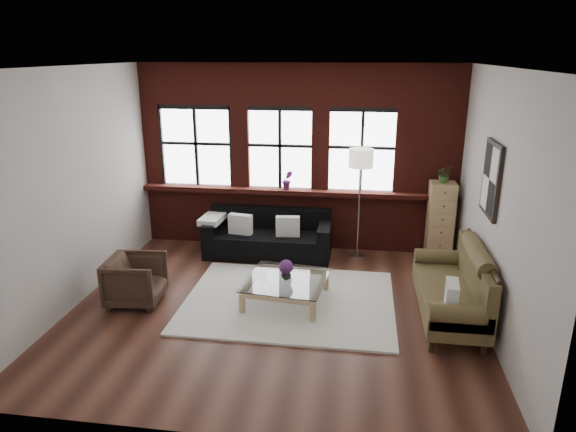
# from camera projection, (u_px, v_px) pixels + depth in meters

# --- Properties ---
(floor) EXTENTS (5.50, 5.50, 0.00)m
(floor) POSITION_uv_depth(u_px,v_px,m) (275.00, 308.00, 7.07)
(floor) COLOR #3C1E16
(floor) RESTS_ON ground
(ceiling) EXTENTS (5.50, 5.50, 0.00)m
(ceiling) POSITION_uv_depth(u_px,v_px,m) (273.00, 67.00, 6.09)
(ceiling) COLOR white
(ceiling) RESTS_ON ground
(wall_back) EXTENTS (5.50, 0.00, 5.50)m
(wall_back) POSITION_uv_depth(u_px,v_px,m) (298.00, 158.00, 8.93)
(wall_back) COLOR #BCB6AF
(wall_back) RESTS_ON ground
(wall_front) EXTENTS (5.50, 0.00, 5.50)m
(wall_front) POSITION_uv_depth(u_px,v_px,m) (223.00, 278.00, 4.22)
(wall_front) COLOR #BCB6AF
(wall_front) RESTS_ON ground
(wall_left) EXTENTS (0.00, 5.00, 5.00)m
(wall_left) POSITION_uv_depth(u_px,v_px,m) (74.00, 189.00, 6.94)
(wall_left) COLOR #BCB6AF
(wall_left) RESTS_ON ground
(wall_right) EXTENTS (0.00, 5.00, 5.00)m
(wall_right) POSITION_uv_depth(u_px,v_px,m) (497.00, 205.00, 6.21)
(wall_right) COLOR #BCB6AF
(wall_right) RESTS_ON ground
(brick_backwall) EXTENTS (5.50, 0.12, 3.20)m
(brick_backwall) POSITION_uv_depth(u_px,v_px,m) (297.00, 159.00, 8.88)
(brick_backwall) COLOR #541913
(brick_backwall) RESTS_ON floor
(sill_ledge) EXTENTS (5.50, 0.30, 0.08)m
(sill_ledge) POSITION_uv_depth(u_px,v_px,m) (296.00, 191.00, 8.96)
(sill_ledge) COLOR #541913
(sill_ledge) RESTS_ON brick_backwall
(window_left) EXTENTS (1.38, 0.10, 1.50)m
(window_left) POSITION_uv_depth(u_px,v_px,m) (197.00, 147.00, 9.08)
(window_left) COLOR black
(window_left) RESTS_ON brick_backwall
(window_mid) EXTENTS (1.38, 0.10, 1.50)m
(window_mid) POSITION_uv_depth(u_px,v_px,m) (280.00, 150.00, 8.88)
(window_mid) COLOR black
(window_mid) RESTS_ON brick_backwall
(window_right) EXTENTS (1.38, 0.10, 1.50)m
(window_right) POSITION_uv_depth(u_px,v_px,m) (362.00, 152.00, 8.69)
(window_right) COLOR black
(window_right) RESTS_ON brick_backwall
(wall_poster) EXTENTS (0.05, 0.74, 0.94)m
(wall_poster) POSITION_uv_depth(u_px,v_px,m) (492.00, 179.00, 6.42)
(wall_poster) COLOR black
(wall_poster) RESTS_ON wall_right
(shag_rug) EXTENTS (2.91, 2.29, 0.03)m
(shag_rug) POSITION_uv_depth(u_px,v_px,m) (289.00, 301.00, 7.24)
(shag_rug) COLOR silver
(shag_rug) RESTS_ON floor
(dark_sofa) EXTENTS (2.14, 0.86, 0.77)m
(dark_sofa) POSITION_uv_depth(u_px,v_px,m) (268.00, 234.00, 8.80)
(dark_sofa) COLOR black
(dark_sofa) RESTS_ON floor
(pillow_a) EXTENTS (0.42, 0.20, 0.34)m
(pillow_a) POSITION_uv_depth(u_px,v_px,m) (240.00, 224.00, 8.70)
(pillow_a) COLOR silver
(pillow_a) RESTS_ON dark_sofa
(pillow_b) EXTENTS (0.41, 0.18, 0.34)m
(pillow_b) POSITION_uv_depth(u_px,v_px,m) (288.00, 226.00, 8.60)
(pillow_b) COLOR silver
(pillow_b) RESTS_ON dark_sofa
(vintage_settee) EXTENTS (0.86, 1.93, 1.03)m
(vintage_settee) POSITION_uv_depth(u_px,v_px,m) (450.00, 283.00, 6.64)
(vintage_settee) COLOR brown
(vintage_settee) RESTS_ON floor
(pillow_settee) EXTENTS (0.18, 0.39, 0.34)m
(pillow_settee) POSITION_uv_depth(u_px,v_px,m) (452.00, 296.00, 6.06)
(pillow_settee) COLOR silver
(pillow_settee) RESTS_ON vintage_settee
(armchair) EXTENTS (0.79, 0.77, 0.68)m
(armchair) POSITION_uv_depth(u_px,v_px,m) (136.00, 280.00, 7.14)
(armchair) COLOR #312118
(armchair) RESTS_ON floor
(coffee_table) EXTENTS (1.20, 1.20, 0.37)m
(coffee_table) POSITION_uv_depth(u_px,v_px,m) (286.00, 291.00, 7.19)
(coffee_table) COLOR tan
(coffee_table) RESTS_ON shag_rug
(vase) EXTENTS (0.18, 0.18, 0.15)m
(vase) POSITION_uv_depth(u_px,v_px,m) (286.00, 274.00, 7.11)
(vase) COLOR #B2B2B2
(vase) RESTS_ON coffee_table
(flowers) EXTENTS (0.20, 0.20, 0.20)m
(flowers) POSITION_uv_depth(u_px,v_px,m) (286.00, 267.00, 7.08)
(flowers) COLOR #5D256C
(flowers) RESTS_ON vase
(drawer_chest) EXTENTS (0.41, 0.41, 1.34)m
(drawer_chest) POSITION_uv_depth(u_px,v_px,m) (440.00, 222.00, 8.54)
(drawer_chest) COLOR tan
(drawer_chest) RESTS_ON floor
(potted_plant_top) EXTENTS (0.31, 0.29, 0.30)m
(potted_plant_top) POSITION_uv_depth(u_px,v_px,m) (445.00, 174.00, 8.28)
(potted_plant_top) COLOR #2D5923
(potted_plant_top) RESTS_ON drawer_chest
(floor_lamp) EXTENTS (0.40, 0.40, 2.02)m
(floor_lamp) POSITION_uv_depth(u_px,v_px,m) (359.00, 200.00, 8.56)
(floor_lamp) COLOR #A5A5A8
(floor_lamp) RESTS_ON floor
(sill_plant) EXTENTS (0.22, 0.20, 0.34)m
(sill_plant) POSITION_uv_depth(u_px,v_px,m) (287.00, 180.00, 8.89)
(sill_plant) COLOR #5D256C
(sill_plant) RESTS_ON sill_ledge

